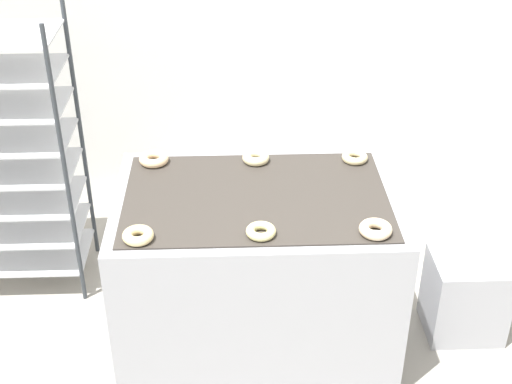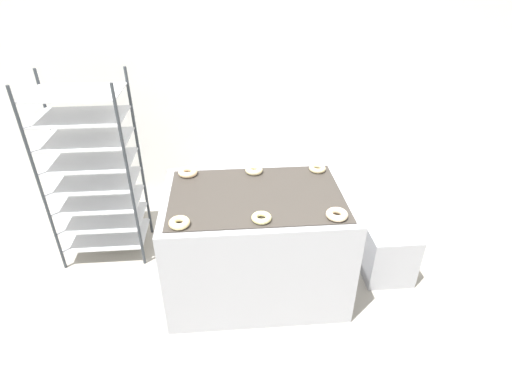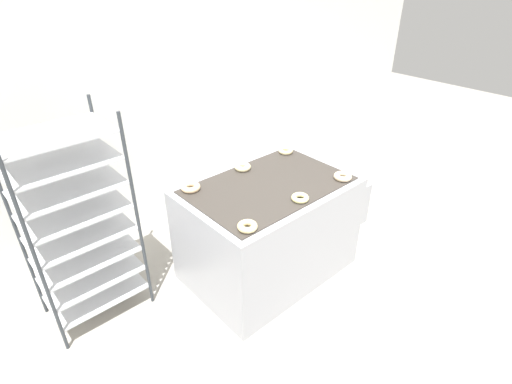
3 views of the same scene
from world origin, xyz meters
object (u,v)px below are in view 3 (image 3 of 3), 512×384
at_px(donut_near_left, 247,226).
at_px(donut_near_right, 343,176).
at_px(donut_near_center, 300,198).
at_px(donut_far_right, 286,151).
at_px(donut_far_center, 243,167).
at_px(donut_far_left, 191,187).
at_px(baking_rack_cart, 77,222).
at_px(glaze_bin, 345,203).
at_px(fryer_machine, 268,229).

height_order(donut_near_left, donut_near_right, same).
relative_size(donut_near_center, donut_far_right, 0.99).
relative_size(donut_near_right, donut_far_center, 1.05).
bearing_deg(donut_far_left, donut_far_center, -0.68).
distance_m(baking_rack_cart, donut_far_left, 0.82).
xyz_separation_m(glaze_bin, donut_near_left, (-1.60, -0.35, 0.66)).
bearing_deg(donut_near_center, donut_far_center, 89.72).
bearing_deg(fryer_machine, baking_rack_cart, 156.36).
height_order(donut_near_right, donut_far_center, same).
relative_size(fryer_machine, donut_near_right, 9.31).
relative_size(glaze_bin, donut_near_right, 3.13).
distance_m(fryer_machine, donut_near_right, 0.75).
bearing_deg(donut_near_right, donut_near_center, 179.11).
height_order(glaze_bin, donut_far_center, donut_far_center).
xyz_separation_m(donut_near_left, donut_near_center, (0.52, 0.02, -0.00)).
xyz_separation_m(fryer_machine, donut_far_center, (0.01, 0.33, 0.45)).
bearing_deg(donut_near_center, baking_rack_cart, 145.70).
xyz_separation_m(donut_far_center, donut_far_right, (0.50, -0.01, -0.00)).
xyz_separation_m(fryer_machine, glaze_bin, (1.09, 0.01, -0.21)).
relative_size(fryer_machine, donut_near_left, 9.94).
distance_m(donut_near_left, donut_far_left, 0.67).
xyz_separation_m(glaze_bin, donut_far_center, (-1.08, 0.32, 0.66)).
distance_m(donut_near_center, donut_far_left, 0.83).
height_order(fryer_machine, donut_near_right, donut_near_right).
distance_m(baking_rack_cart, donut_far_center, 1.32).
bearing_deg(donut_near_left, donut_far_right, 32.70).
distance_m(fryer_machine, donut_near_center, 0.55).
xyz_separation_m(baking_rack_cart, donut_near_left, (0.78, -0.90, 0.08)).
height_order(donut_near_left, donut_near_center, donut_near_left).
xyz_separation_m(glaze_bin, donut_far_left, (-1.59, 0.33, 0.66)).
bearing_deg(donut_near_left, donut_far_left, 89.13).
bearing_deg(baking_rack_cart, donut_near_center, -34.30).
bearing_deg(donut_far_center, baking_rack_cart, 169.77).
bearing_deg(donut_near_left, baking_rack_cart, 130.81).
xyz_separation_m(fryer_machine, donut_far_right, (0.51, 0.32, 0.45)).
bearing_deg(donut_near_center, glaze_bin, 16.99).
xyz_separation_m(glaze_bin, donut_near_center, (-1.08, -0.33, 0.66)).
height_order(glaze_bin, donut_near_left, donut_near_left).
bearing_deg(donut_far_left, baking_rack_cart, 163.82).
bearing_deg(glaze_bin, donut_near_left, -167.81).
height_order(fryer_machine, donut_near_left, donut_near_left).
height_order(donut_near_center, donut_far_right, donut_far_right).
bearing_deg(donut_near_center, donut_near_left, -178.27).
bearing_deg(fryer_machine, donut_near_right, -33.38).
bearing_deg(donut_near_center, donut_far_left, 127.82).
xyz_separation_m(donut_near_center, donut_far_left, (-0.51, 0.66, 0.00)).
bearing_deg(donut_near_left, donut_far_center, 51.87).
bearing_deg(donut_far_center, donut_near_center, -90.28).
bearing_deg(donut_near_right, donut_near_left, -179.54).
bearing_deg(glaze_bin, donut_near_center, -163.01).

